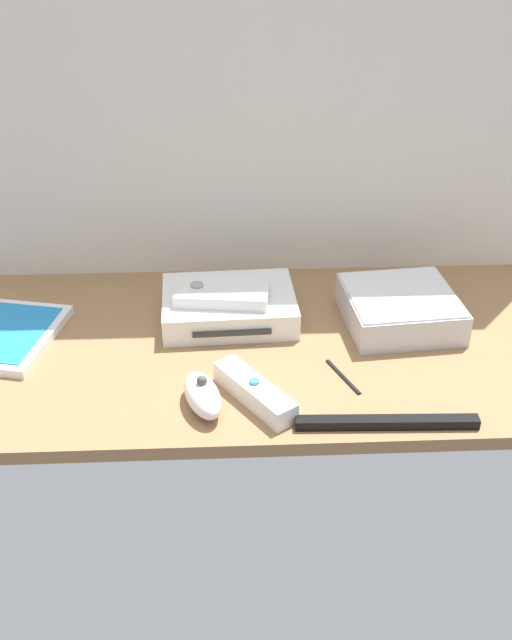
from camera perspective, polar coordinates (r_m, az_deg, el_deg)
name	(u,v)px	position (r cm, az deg, el deg)	size (l,w,h in cm)	color
ground_plane	(256,348)	(117.20, 0.00, -2.09)	(100.00, 48.00, 2.00)	#936D47
back_wall	(249,90)	(126.42, -0.53, 16.87)	(110.00, 1.20, 64.00)	silver
game_console	(229,306)	(121.81, -2.05, 1.07)	(21.69, 17.22, 4.40)	white
mini_computer	(400,308)	(122.42, 10.75, 0.89)	(18.47, 18.47, 5.30)	silver
game_case	(8,336)	(122.87, -18.08, -1.13)	(17.42, 21.51, 1.56)	white
remote_wand	(254,392)	(103.72, -0.13, -5.40)	(11.24, 14.29, 3.40)	white
remote_nunchuk	(203,395)	(102.53, -4.04, -5.62)	(7.12, 10.85, 5.10)	white
remote_classic_pad	(222,293)	(119.05, -2.54, 2.06)	(15.29, 9.74, 2.40)	white
sensor_bar	(387,422)	(101.25, 9.80, -7.58)	(24.00, 1.80, 1.40)	black
stylus_pen	(343,375)	(109.51, 6.56, -4.15)	(0.70, 0.70, 9.00)	black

